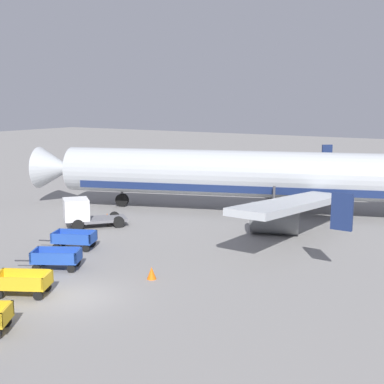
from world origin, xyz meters
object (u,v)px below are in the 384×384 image
Objects in this scene: airplane at (258,175)px; baggage_cart_fourth_in_row at (56,258)px; baggage_cart_third_in_row at (22,283)px; traffic_cone_near_plane at (152,273)px; traffic_cone_mid_apron at (107,217)px; service_truck_beside_carts at (83,212)px; baggage_cart_far_end at (74,239)px.

airplane reaches higher than baggage_cart_fourth_in_row.
baggage_cart_third_in_row reaches higher than traffic_cone_near_plane.
traffic_cone_mid_apron is at bearing 140.61° from traffic_cone_near_plane.
baggage_cart_fourth_in_row is at bearing -62.29° from traffic_cone_mid_apron.
service_truck_beside_carts is 7.87× the size of traffic_cone_mid_apron.
traffic_cone_mid_apron is (-10.68, 8.77, -0.03)m from traffic_cone_near_plane.
baggage_cart_fourth_in_row is at bearing 113.35° from baggage_cart_third_in_row.
baggage_cart_fourth_in_row is at bearing -164.79° from traffic_cone_near_plane.
airplane reaches higher than traffic_cone_mid_apron.
service_truck_beside_carts is (-8.34, -11.20, -1.95)m from airplane.
airplane is at bearing 53.32° from service_truck_beside_carts.
airplane is at bearing 46.67° from traffic_cone_mid_apron.
airplane is at bearing 97.85° from traffic_cone_near_plane.
service_truck_beside_carts reaches higher than baggage_cart_fourth_in_row.
traffic_cone_near_plane is (5.31, 1.44, -0.28)m from baggage_cart_fourth_in_row.
airplane reaches higher than service_truck_beside_carts.
baggage_cart_far_end is at bearing 120.97° from baggage_cart_fourth_in_row.
baggage_cart_third_in_row is at bearing -93.40° from airplane.
baggage_cart_fourth_in_row is at bearing -59.03° from baggage_cart_far_end.
baggage_cart_third_in_row is 1.01× the size of baggage_cart_fourth_in_row.
traffic_cone_mid_apron is at bearing 116.61° from baggage_cart_third_in_row.
baggage_cart_third_in_row is 6.30m from traffic_cone_near_plane.
baggage_cart_far_end is 6.10× the size of traffic_cone_mid_apron.
baggage_cart_far_end reaches higher than traffic_cone_mid_apron.
service_truck_beside_carts is at bearing 125.02° from baggage_cart_fourth_in_row.
airplane is 57.02× the size of traffic_cone_near_plane.
service_truck_beside_carts is at bearing 149.55° from traffic_cone_near_plane.
service_truck_beside_carts is at bearing -91.89° from traffic_cone_mid_apron.
airplane is 10.58× the size of baggage_cart_fourth_in_row.
traffic_cone_mid_apron is (-5.36, 10.21, -0.31)m from baggage_cart_fourth_in_row.
traffic_cone_near_plane is 13.81m from traffic_cone_mid_apron.
baggage_cart_fourth_in_row is 5.93× the size of traffic_cone_mid_apron.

